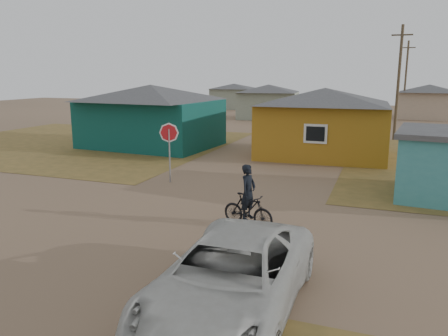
# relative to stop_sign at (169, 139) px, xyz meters

# --- Properties ---
(ground) EXTENTS (120.00, 120.00, 0.00)m
(ground) POSITION_rel_stop_sign_xyz_m (2.86, -5.06, -1.92)
(ground) COLOR #7E6149
(grass_nw) EXTENTS (20.00, 18.00, 0.00)m
(grass_nw) POSITION_rel_stop_sign_xyz_m (-11.14, 7.94, -1.91)
(grass_nw) COLOR brown
(grass_nw) RESTS_ON ground
(house_teal) EXTENTS (8.93, 7.08, 4.00)m
(house_teal) POSITION_rel_stop_sign_xyz_m (-5.64, 8.44, 0.14)
(house_teal) COLOR #0B3F39
(house_teal) RESTS_ON ground
(house_yellow) EXTENTS (7.72, 6.76, 3.90)m
(house_yellow) POSITION_rel_stop_sign_xyz_m (5.36, 8.94, 0.09)
(house_yellow) COLOR #A67119
(house_yellow) RESTS_ON ground
(house_pale_west) EXTENTS (7.04, 6.15, 3.60)m
(house_pale_west) POSITION_rel_stop_sign_xyz_m (-3.14, 28.94, -0.06)
(house_pale_west) COLOR gray
(house_pale_west) RESTS_ON ground
(house_beige_east) EXTENTS (6.95, 6.05, 3.60)m
(house_beige_east) POSITION_rel_stop_sign_xyz_m (12.86, 34.94, -0.06)
(house_beige_east) COLOR tan
(house_beige_east) RESTS_ON ground
(house_pale_north) EXTENTS (6.28, 5.81, 3.40)m
(house_pale_north) POSITION_rel_stop_sign_xyz_m (-11.14, 40.94, -0.16)
(house_pale_north) COLOR gray
(house_pale_north) RESTS_ON ground
(utility_pole_near) EXTENTS (1.40, 0.20, 8.00)m
(utility_pole_near) POSITION_rel_stop_sign_xyz_m (9.36, 16.94, 2.22)
(utility_pole_near) COLOR brown
(utility_pole_near) RESTS_ON ground
(utility_pole_far) EXTENTS (1.40, 0.20, 8.00)m
(utility_pole_far) POSITION_rel_stop_sign_xyz_m (10.36, 32.94, 2.22)
(utility_pole_far) COLOR brown
(utility_pole_far) RESTS_ON ground
(stop_sign) EXTENTS (0.85, 0.15, 2.62)m
(stop_sign) POSITION_rel_stop_sign_xyz_m (0.00, 0.00, 0.00)
(stop_sign) COLOR gray
(stop_sign) RESTS_ON ground
(cyclist) EXTENTS (1.81, 0.88, 1.97)m
(cyclist) POSITION_rel_stop_sign_xyz_m (4.88, -4.24, -1.20)
(cyclist) COLOR black
(cyclist) RESTS_ON ground
(vehicle) EXTENTS (2.60, 5.55, 1.53)m
(vehicle) POSITION_rel_stop_sign_xyz_m (6.07, -9.20, -1.15)
(vehicle) COLOR #BABBB6
(vehicle) RESTS_ON ground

